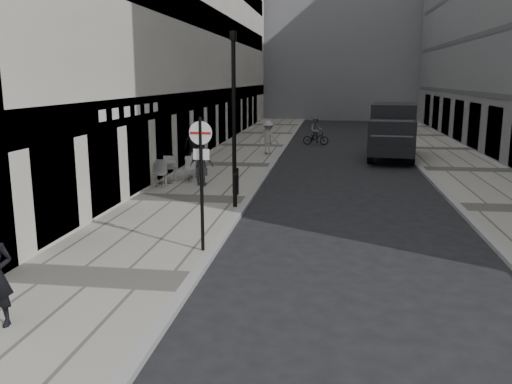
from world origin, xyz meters
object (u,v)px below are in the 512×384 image
(sign_post, at_px, (201,166))
(lamppost, at_px, (234,105))
(cyclist, at_px, (316,134))
(panel_van, at_px, (393,128))

(sign_post, distance_m, lamppost, 6.69)
(sign_post, bearing_deg, cyclist, 89.42)
(lamppost, distance_m, cyclist, 16.39)
(sign_post, distance_m, cyclist, 22.73)
(sign_post, height_order, cyclist, sign_post)
(panel_van, height_order, cyclist, panel_van)
(sign_post, xyz_separation_m, lamppost, (-0.40, 6.59, 1.09))
(panel_van, xyz_separation_m, cyclist, (-4.19, 5.50, -0.93))
(panel_van, bearing_deg, cyclist, 134.22)
(lamppost, relative_size, cyclist, 3.23)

